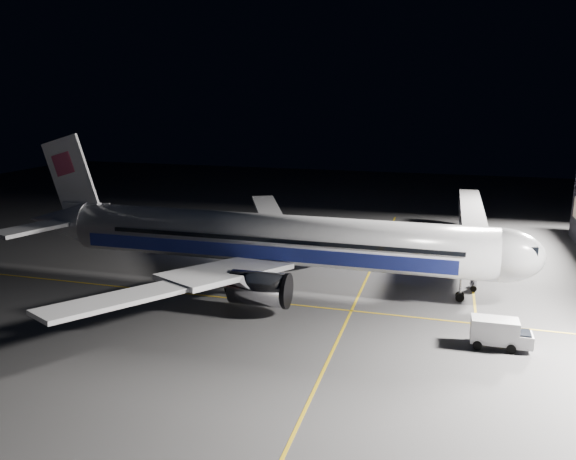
% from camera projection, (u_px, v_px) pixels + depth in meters
% --- Properties ---
extents(ground, '(200.00, 200.00, 0.00)m').
position_uv_depth(ground, '(274.00, 283.00, 64.72)').
color(ground, '#4C4C4F').
rests_on(ground, ground).
extents(guide_line_main, '(0.25, 80.00, 0.01)m').
position_uv_depth(guide_line_main, '(361.00, 291.00, 62.05)').
color(guide_line_main, gold).
rests_on(guide_line_main, ground).
extents(guide_line_cross, '(70.00, 0.25, 0.01)m').
position_uv_depth(guide_line_cross, '(257.00, 301.00, 59.11)').
color(guide_line_cross, gold).
rests_on(guide_line_cross, ground).
extents(guide_line_side, '(0.25, 40.00, 0.01)m').
position_uv_depth(guide_line_side, '(471.00, 274.00, 68.19)').
color(guide_line_side, gold).
rests_on(guide_line_side, ground).
extents(airliner, '(61.48, 54.22, 16.64)m').
position_uv_depth(airliner, '(265.00, 239.00, 63.79)').
color(airliner, silver).
rests_on(airliner, ground).
extents(jet_bridge, '(3.60, 34.40, 6.30)m').
position_uv_depth(jet_bridge, '(472.00, 223.00, 74.64)').
color(jet_bridge, '#B2B2B7').
rests_on(jet_bridge, ground).
extents(service_truck, '(5.06, 2.32, 2.57)m').
position_uv_depth(service_truck, '(500.00, 332.00, 47.97)').
color(service_truck, silver).
rests_on(service_truck, ground).
extents(baggage_tug, '(2.99, 2.64, 1.86)m').
position_uv_depth(baggage_tug, '(233.00, 236.00, 82.63)').
color(baggage_tug, black).
rests_on(baggage_tug, ground).
extents(safety_cone_a, '(0.45, 0.45, 0.68)m').
position_uv_depth(safety_cone_a, '(228.00, 261.00, 72.17)').
color(safety_cone_a, orange).
rests_on(safety_cone_a, ground).
extents(safety_cone_b, '(0.35, 0.35, 0.53)m').
position_uv_depth(safety_cone_b, '(263.00, 259.00, 73.09)').
color(safety_cone_b, orange).
rests_on(safety_cone_b, ground).
extents(safety_cone_c, '(0.41, 0.41, 0.62)m').
position_uv_depth(safety_cone_c, '(251.00, 262.00, 71.95)').
color(safety_cone_c, orange).
rests_on(safety_cone_c, ground).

